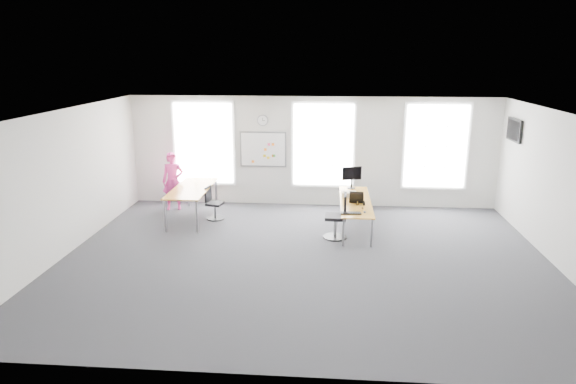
# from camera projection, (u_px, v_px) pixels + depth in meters

# --- Properties ---
(floor) EXTENTS (10.00, 10.00, 0.00)m
(floor) POSITION_uv_depth(u_px,v_px,m) (304.00, 259.00, 10.57)
(floor) COLOR #242428
(floor) RESTS_ON ground
(ceiling) EXTENTS (10.00, 10.00, 0.00)m
(ceiling) POSITION_uv_depth(u_px,v_px,m) (306.00, 113.00, 9.79)
(ceiling) COLOR silver
(ceiling) RESTS_ON ground
(wall_back) EXTENTS (10.00, 0.00, 10.00)m
(wall_back) POSITION_uv_depth(u_px,v_px,m) (312.00, 152.00, 14.03)
(wall_back) COLOR silver
(wall_back) RESTS_ON ground
(wall_front) EXTENTS (10.00, 0.00, 10.00)m
(wall_front) POSITION_uv_depth(u_px,v_px,m) (289.00, 271.00, 6.33)
(wall_front) COLOR silver
(wall_front) RESTS_ON ground
(wall_left) EXTENTS (0.00, 10.00, 10.00)m
(wall_left) POSITION_uv_depth(u_px,v_px,m) (63.00, 184.00, 10.57)
(wall_left) COLOR silver
(wall_left) RESTS_ON ground
(wall_right) EXTENTS (0.00, 10.00, 10.00)m
(wall_right) POSITION_uv_depth(u_px,v_px,m) (566.00, 194.00, 9.79)
(wall_right) COLOR silver
(wall_right) RESTS_ON ground
(window_left) EXTENTS (1.60, 0.06, 2.20)m
(window_left) POSITION_uv_depth(u_px,v_px,m) (204.00, 143.00, 14.18)
(window_left) COLOR silver
(window_left) RESTS_ON wall_back
(window_mid) EXTENTS (1.60, 0.06, 2.20)m
(window_mid) POSITION_uv_depth(u_px,v_px,m) (323.00, 145.00, 13.92)
(window_mid) COLOR silver
(window_mid) RESTS_ON wall_back
(window_right) EXTENTS (1.60, 0.06, 2.20)m
(window_right) POSITION_uv_depth(u_px,v_px,m) (436.00, 146.00, 13.69)
(window_right) COLOR silver
(window_right) RESTS_ON wall_back
(desk_right) EXTENTS (0.73, 2.75, 0.67)m
(desk_right) POSITION_uv_depth(u_px,v_px,m) (355.00, 202.00, 12.36)
(desk_right) COLOR #C78731
(desk_right) RESTS_ON ground
(desk_left) EXTENTS (0.89, 2.22, 0.81)m
(desk_left) POSITION_uv_depth(u_px,v_px,m) (192.00, 190.00, 13.00)
(desk_left) COLOR #C78731
(desk_left) RESTS_ON ground
(chair_right) EXTENTS (0.55, 0.55, 1.03)m
(chair_right) POSITION_uv_depth(u_px,v_px,m) (338.00, 219.00, 11.68)
(chair_right) COLOR black
(chair_right) RESTS_ON ground
(chair_left) EXTENTS (0.45, 0.45, 0.84)m
(chair_left) POSITION_uv_depth(u_px,v_px,m) (213.00, 205.00, 13.06)
(chair_left) COLOR black
(chair_left) RESTS_ON ground
(person) EXTENTS (0.63, 0.48, 1.56)m
(person) POSITION_uv_depth(u_px,v_px,m) (173.00, 181.00, 13.78)
(person) COLOR #DA3289
(person) RESTS_ON ground
(whiteboard) EXTENTS (1.20, 0.03, 0.90)m
(whiteboard) POSITION_uv_depth(u_px,v_px,m) (263.00, 149.00, 14.09)
(whiteboard) COLOR white
(whiteboard) RESTS_ON wall_back
(wall_clock) EXTENTS (0.30, 0.04, 0.30)m
(wall_clock) POSITION_uv_depth(u_px,v_px,m) (263.00, 120.00, 13.88)
(wall_clock) COLOR gray
(wall_clock) RESTS_ON wall_back
(tv) EXTENTS (0.06, 0.90, 0.55)m
(tv) POSITION_uv_depth(u_px,v_px,m) (514.00, 130.00, 12.47)
(tv) COLOR black
(tv) RESTS_ON wall_right
(keyboard) EXTENTS (0.47, 0.22, 0.02)m
(keyboard) POSITION_uv_depth(u_px,v_px,m) (351.00, 213.00, 11.34)
(keyboard) COLOR black
(keyboard) RESTS_ON desk_right
(mouse) EXTENTS (0.09, 0.11, 0.04)m
(mouse) POSITION_uv_depth(u_px,v_px,m) (365.00, 212.00, 11.40)
(mouse) COLOR black
(mouse) RESTS_ON desk_right
(lens_cap) EXTENTS (0.06, 0.06, 0.01)m
(lens_cap) POSITION_uv_depth(u_px,v_px,m) (363.00, 208.00, 11.75)
(lens_cap) COLOR black
(lens_cap) RESTS_ON desk_right
(headphones) EXTENTS (0.19, 0.10, 0.11)m
(headphones) POSITION_uv_depth(u_px,v_px,m) (360.00, 203.00, 11.96)
(headphones) COLOR black
(headphones) RESTS_ON desk_right
(laptop_sleeve) EXTENTS (0.34, 0.21, 0.27)m
(laptop_sleeve) POSITION_uv_depth(u_px,v_px,m) (356.00, 198.00, 12.10)
(laptop_sleeve) COLOR black
(laptop_sleeve) RESTS_ON desk_right
(paper_stack) EXTENTS (0.38, 0.30, 0.12)m
(paper_stack) POSITION_uv_depth(u_px,v_px,m) (349.00, 194.00, 12.68)
(paper_stack) COLOR beige
(paper_stack) RESTS_ON desk_right
(monitor) EXTENTS (0.51, 0.22, 0.58)m
(monitor) POSITION_uv_depth(u_px,v_px,m) (352.00, 175.00, 13.38)
(monitor) COLOR black
(monitor) RESTS_ON desk_right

